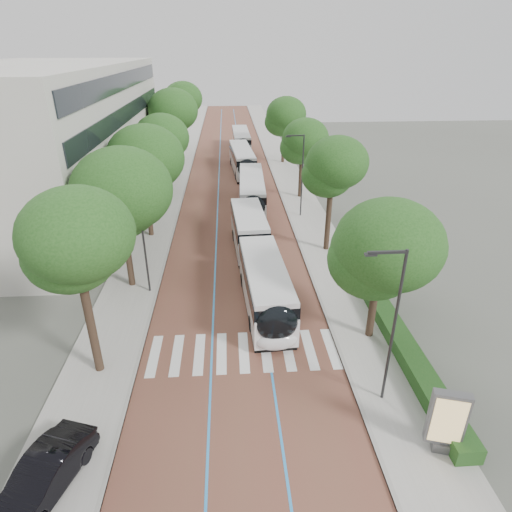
{
  "coord_description": "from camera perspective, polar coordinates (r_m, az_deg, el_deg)",
  "views": [
    {
      "loc": [
        -0.39,
        -18.23,
        15.58
      ],
      "look_at": [
        1.39,
        8.35,
        2.4
      ],
      "focal_mm": 30.0,
      "sensor_mm": 36.0,
      "label": 1
    }
  ],
  "objects": [
    {
      "name": "sidewalk_left",
      "position": [
        60.68,
        -10.62,
        11.06
      ],
      "size": [
        4.0,
        140.0,
        0.12
      ],
      "primitive_type": "cube",
      "color": "#9B9893",
      "rests_on": "ground"
    },
    {
      "name": "bus_queued_1",
      "position": [
        58.77,
        -1.83,
        12.57
      ],
      "size": [
        3.31,
        12.53,
        3.2
      ],
      "rotation": [
        0.0,
        0.0,
        0.07
      ],
      "color": "silver",
      "rests_on": "ground"
    },
    {
      "name": "trees_left",
      "position": [
        45.97,
        -13.09,
        14.8
      ],
      "size": [
        6.48,
        60.64,
        10.21
      ],
      "color": "black",
      "rests_on": "ground"
    },
    {
      "name": "trees_right",
      "position": [
        41.73,
        7.65,
        12.92
      ],
      "size": [
        5.87,
        47.75,
        8.94
      ],
      "color": "black",
      "rests_on": "ground"
    },
    {
      "name": "ground",
      "position": [
        23.98,
        -2.03,
        -14.21
      ],
      "size": [
        160.0,
        160.0,
        0.0
      ],
      "primitive_type": "plane",
      "color": "#51544C",
      "rests_on": "ground"
    },
    {
      "name": "office_building",
      "position": [
        50.75,
        -26.69,
        13.91
      ],
      "size": [
        18.11,
        40.0,
        14.0
      ],
      "color": "#9F9C93",
      "rests_on": "ground"
    },
    {
      "name": "road",
      "position": [
        60.28,
        -3.39,
        11.3
      ],
      "size": [
        11.0,
        140.0,
        0.02
      ],
      "primitive_type": "cube",
      "color": "brown",
      "rests_on": "ground"
    },
    {
      "name": "kerb_left",
      "position": [
        60.49,
        -8.8,
        11.15
      ],
      "size": [
        0.2,
        140.0,
        0.14
      ],
      "primitive_type": "cube",
      "color": "gray",
      "rests_on": "ground"
    },
    {
      "name": "lead_bus",
      "position": [
        30.84,
        0.21,
        -0.58
      ],
      "size": [
        3.54,
        18.51,
        3.2
      ],
      "rotation": [
        0.0,
        0.0,
        0.06
      ],
      "color": "black",
      "rests_on": "ground"
    },
    {
      "name": "sidewalk_right",
      "position": [
        60.78,
        3.84,
        11.47
      ],
      "size": [
        4.0,
        140.0,
        0.12
      ],
      "primitive_type": "cube",
      "color": "#9B9893",
      "rests_on": "ground"
    },
    {
      "name": "lamp_post_left",
      "position": [
        29.19,
        -14.79,
        2.29
      ],
      "size": [
        0.14,
        0.14,
        8.0
      ],
      "primitive_type": "cylinder",
      "color": "#2A2A2C",
      "rests_on": "sidewalk_left"
    },
    {
      "name": "parked_car",
      "position": [
        19.94,
        -26.41,
        -24.76
      ],
      "size": [
        3.06,
        5.04,
        1.57
      ],
      "primitive_type": "imported",
      "rotation": [
        0.0,
        0.0,
        -0.32
      ],
      "color": "black",
      "rests_on": "sidewalk_left"
    },
    {
      "name": "lane_line_left",
      "position": [
        60.29,
        -4.94,
        11.27
      ],
      "size": [
        0.12,
        126.0,
        0.01
      ],
      "primitive_type": "cube",
      "color": "#2A87D4",
      "rests_on": "road"
    },
    {
      "name": "ad_panel",
      "position": [
        20.34,
        24.07,
        -19.44
      ],
      "size": [
        1.55,
        0.81,
        3.1
      ],
      "rotation": [
        0.0,
        0.0,
        -0.29
      ],
      "color": "#59595B",
      "rests_on": "sidewalk_right"
    },
    {
      "name": "streetlight_near",
      "position": [
        19.92,
        17.63,
        -7.78
      ],
      "size": [
        1.82,
        0.2,
        8.0
      ],
      "color": "#2A2A2C",
      "rests_on": "sidewalk_right"
    },
    {
      "name": "kerb_right",
      "position": [
        60.56,
        2.02,
        11.45
      ],
      "size": [
        0.2,
        140.0,
        0.14
      ],
      "primitive_type": "cube",
      "color": "gray",
      "rests_on": "ground"
    },
    {
      "name": "streetlight_far",
      "position": [
        42.23,
        5.98,
        11.42
      ],
      "size": [
        1.82,
        0.2,
        8.0
      ],
      "color": "#2A2A2C",
      "rests_on": "sidewalk_right"
    },
    {
      "name": "bus_queued_0",
      "position": [
        45.41,
        -0.56,
        8.42
      ],
      "size": [
        2.94,
        12.48,
        3.2
      ],
      "rotation": [
        0.0,
        0.0,
        -0.03
      ],
      "color": "silver",
      "rests_on": "ground"
    },
    {
      "name": "hedge",
      "position": [
        25.48,
        19.32,
        -11.66
      ],
      "size": [
        1.2,
        14.0,
        0.8
      ],
      "primitive_type": "cube",
      "color": "#174116",
      "rests_on": "sidewalk_right"
    },
    {
      "name": "lane_line_right",
      "position": [
        60.31,
        -1.84,
        11.36
      ],
      "size": [
        0.12,
        126.0,
        0.01
      ],
      "primitive_type": "cube",
      "color": "#2A87D4",
      "rests_on": "road"
    },
    {
      "name": "zebra_crossing",
      "position": [
        24.74,
        -1.64,
        -12.65
      ],
      "size": [
        10.55,
        3.6,
        0.01
      ],
      "color": "silver",
      "rests_on": "ground"
    },
    {
      "name": "bus_queued_2",
      "position": [
        71.37,
        -1.98,
        15.03
      ],
      "size": [
        2.73,
        12.44,
        3.2
      ],
      "rotation": [
        0.0,
        0.0,
        0.02
      ],
      "color": "silver",
      "rests_on": "ground"
    }
  ]
}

